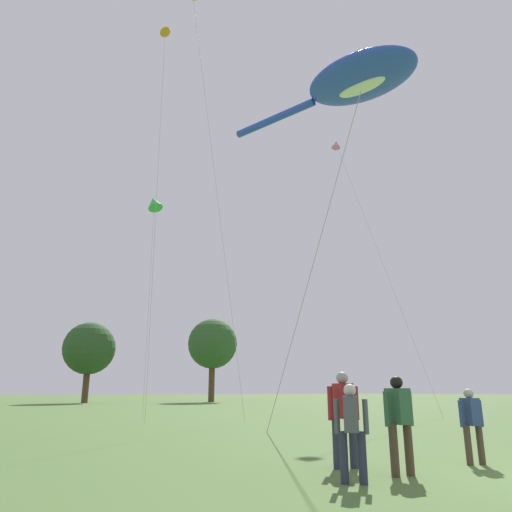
# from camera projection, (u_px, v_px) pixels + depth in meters

# --- Properties ---
(big_show_kite) EXTENTS (3.49, 6.87, 11.03)m
(big_show_kite) POSITION_uv_depth(u_px,v_px,m) (358.00, 80.00, 15.04)
(big_show_kite) COLOR blue
(big_show_kite) RESTS_ON ground
(person_dark_jacket) EXTENTS (0.40, 0.41, 1.43)m
(person_dark_jacket) POSITION_uv_depth(u_px,v_px,m) (351.00, 425.00, 7.29)
(person_dark_jacket) COLOR #282D42
(person_dark_jacket) RESTS_ON ground
(person_brown_coat) EXTENTS (0.56, 0.43, 1.56)m
(person_brown_coat) POSITION_uv_depth(u_px,v_px,m) (399.00, 417.00, 7.97)
(person_brown_coat) COLOR #473828
(person_brown_coat) RESTS_ON ground
(person_short_left) EXTENTS (0.47, 0.39, 1.36)m
(person_short_left) POSITION_uv_depth(u_px,v_px,m) (472.00, 420.00, 9.10)
(person_short_left) COLOR #473828
(person_short_left) RESTS_ON ground
(person_photographer) EXTENTS (0.58, 0.48, 1.66)m
(person_photographer) POSITION_uv_depth(u_px,v_px,m) (344.00, 411.00, 8.76)
(person_photographer) COLOR #282D42
(person_photographer) RESTS_ON ground
(small_kite_diamond_red) EXTENTS (1.34, 3.20, 17.18)m
(small_kite_diamond_red) POSITION_uv_depth(u_px,v_px,m) (164.00, 47.00, 21.92)
(small_kite_diamond_red) COLOR orange
(small_kite_diamond_red) RESTS_ON ground
(small_kite_tiny_distant) EXTENTS (1.12, 1.88, 11.96)m
(small_kite_tiny_distant) POSITION_uv_depth(u_px,v_px,m) (154.00, 203.00, 27.03)
(small_kite_tiny_distant) COLOR green
(small_kite_tiny_distant) RESTS_ON ground
(small_kite_stunt_black) EXTENTS (3.88, 1.06, 20.13)m
(small_kite_stunt_black) POSITION_uv_depth(u_px,v_px,m) (198.00, 36.00, 23.51)
(small_kite_stunt_black) COLOR yellow
(small_kite_stunt_black) RESTS_ON ground
(small_kite_streamer_purple) EXTENTS (4.30, 2.94, 15.80)m
(small_kite_streamer_purple) POSITION_uv_depth(u_px,v_px,m) (337.00, 148.00, 28.82)
(small_kite_streamer_purple) COLOR pink
(small_kite_streamer_purple) RESTS_ON ground
(tree_oak_right) EXTENTS (5.86, 5.86, 9.64)m
(tree_oak_right) POSITION_uv_depth(u_px,v_px,m) (212.00, 344.00, 57.69)
(tree_oak_right) COLOR #513823
(tree_oak_right) RESTS_ON ground
(tree_broad_distant) EXTENTS (5.68, 5.68, 8.66)m
(tree_broad_distant) POSITION_uv_depth(u_px,v_px,m) (89.00, 349.00, 53.43)
(tree_broad_distant) COLOR #513823
(tree_broad_distant) RESTS_ON ground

